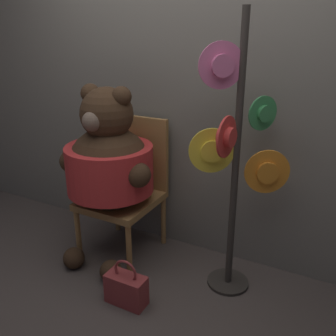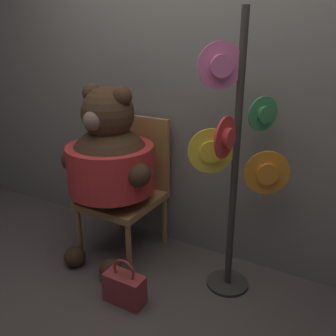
# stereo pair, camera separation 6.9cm
# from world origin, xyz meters

# --- Properties ---
(ground_plane) EXTENTS (14.00, 14.00, 0.00)m
(ground_plane) POSITION_xyz_m (0.00, 0.00, 0.00)
(ground_plane) COLOR #4C423D
(wall_back) EXTENTS (8.00, 0.10, 2.70)m
(wall_back) POSITION_xyz_m (0.00, 0.69, 1.35)
(wall_back) COLOR slate
(wall_back) RESTS_ON ground_plane
(chair) EXTENTS (0.51, 0.55, 1.02)m
(chair) POSITION_xyz_m (-0.40, 0.41, 0.53)
(chair) COLOR #9E703D
(chair) RESTS_ON ground_plane
(teddy_bear) EXTENTS (0.74, 0.65, 1.30)m
(teddy_bear) POSITION_xyz_m (-0.42, 0.22, 0.75)
(teddy_bear) COLOR #3D2819
(teddy_bear) RESTS_ON ground_plane
(hat_display_rack) EXTENTS (0.55, 0.51, 1.76)m
(hat_display_rack) POSITION_xyz_m (0.47, 0.30, 0.91)
(hat_display_rack) COLOR #332D28
(hat_display_rack) RESTS_ON ground_plane
(handbag_on_ground) EXTENTS (0.26, 0.12, 0.31)m
(handbag_on_ground) POSITION_xyz_m (-0.04, -0.18, 0.11)
(handbag_on_ground) COLOR maroon
(handbag_on_ground) RESTS_ON ground_plane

